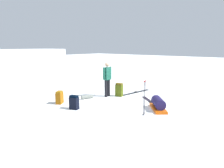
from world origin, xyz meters
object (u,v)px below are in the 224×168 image
at_px(backpack_large_dark, 119,90).
at_px(backpack_small_spare, 60,98).
at_px(ski_poles_planted_near, 144,96).
at_px(backpack_bright, 74,102).
at_px(skier_standing, 107,78).
at_px(ski_pair_near, 136,92).
at_px(sleeping_mat_rolled, 87,97).
at_px(ski_pair_far, 151,102).
at_px(gear_sled, 158,104).

xyz_separation_m(backpack_large_dark, backpack_small_spare, (-2.65, 1.21, -0.06)).
bearing_deg(ski_poles_planted_near, backpack_bright, 115.77).
relative_size(skier_standing, ski_pair_near, 0.86).
height_order(ski_poles_planted_near, sleeping_mat_rolled, ski_poles_planted_near).
distance_m(ski_pair_far, backpack_small_spare, 4.04).
bearing_deg(skier_standing, ski_pair_near, -22.12).
height_order(ski_pair_far, sleeping_mat_rolled, sleeping_mat_rolled).
height_order(skier_standing, backpack_bright, skier_standing).
relative_size(backpack_large_dark, sleeping_mat_rolled, 1.20).
height_order(skier_standing, backpack_small_spare, skier_standing).
distance_m(backpack_large_dark, gear_sled, 2.50).
xyz_separation_m(skier_standing, ski_pair_near, (1.61, -0.65, -0.94)).
height_order(backpack_large_dark, ski_poles_planted_near, ski_poles_planted_near).
bearing_deg(sleeping_mat_rolled, skier_standing, -25.98).
bearing_deg(sleeping_mat_rolled, ski_pair_near, -23.56).
bearing_deg(ski_pair_near, backpack_small_spare, 159.25).
relative_size(backpack_large_dark, gear_sled, 0.56).
distance_m(gear_sled, sleeping_mat_rolled, 3.39).
height_order(ski_pair_near, backpack_bright, backpack_bright).
height_order(ski_pair_near, sleeping_mat_rolled, sleeping_mat_rolled).
relative_size(backpack_small_spare, ski_poles_planted_near, 0.43).
xyz_separation_m(ski_pair_near, sleeping_mat_rolled, (-2.55, 1.11, 0.08)).
distance_m(ski_poles_planted_near, sleeping_mat_rolled, 3.26).
distance_m(backpack_bright, gear_sled, 3.32).
bearing_deg(gear_sled, sleeping_mat_rolled, 102.98).
distance_m(skier_standing, backpack_bright, 2.39).
height_order(skier_standing, ski_poles_planted_near, skier_standing).
height_order(backpack_large_dark, backpack_small_spare, backpack_large_dark).
relative_size(skier_standing, sleeping_mat_rolled, 3.09).
xyz_separation_m(ski_pair_near, ski_poles_planted_near, (-2.70, -2.08, 0.70)).
bearing_deg(ski_poles_planted_near, ski_pair_near, 37.69).
distance_m(skier_standing, sleeping_mat_rolled, 1.35).
bearing_deg(backpack_large_dark, gear_sled, -103.78).
bearing_deg(ski_pair_far, backpack_small_spare, 132.71).
bearing_deg(backpack_large_dark, sleeping_mat_rolled, 147.36).
bearing_deg(skier_standing, backpack_large_dark, -44.43).
xyz_separation_m(skier_standing, gear_sled, (-0.17, -2.84, -0.73)).
height_order(ski_pair_far, backpack_large_dark, backpack_large_dark).
height_order(ski_pair_near, ski_poles_planted_near, ski_poles_planted_near).
bearing_deg(backpack_large_dark, ski_pair_near, -11.48).
height_order(skier_standing, sleeping_mat_rolled, skier_standing).
bearing_deg(backpack_large_dark, backpack_small_spare, 155.40).
bearing_deg(backpack_bright, backpack_large_dark, -3.08).
xyz_separation_m(skier_standing, ski_pair_far, (0.51, -2.17, -0.94)).
bearing_deg(ski_pair_far, backpack_bright, 145.78).
bearing_deg(ski_pair_near, gear_sled, -129.23).
height_order(backpack_bright, gear_sled, backpack_bright).
relative_size(backpack_small_spare, gear_sled, 0.47).
xyz_separation_m(ski_pair_far, gear_sled, (-0.69, -0.67, 0.21)).
xyz_separation_m(skier_standing, backpack_small_spare, (-2.22, 0.80, -0.69)).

